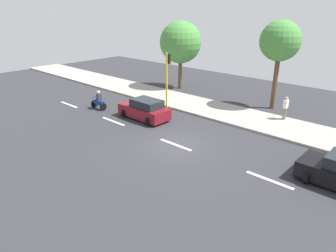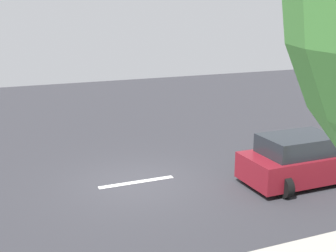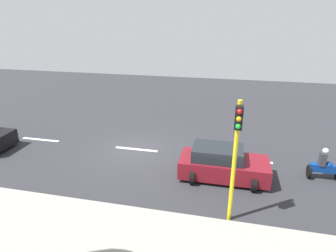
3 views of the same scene
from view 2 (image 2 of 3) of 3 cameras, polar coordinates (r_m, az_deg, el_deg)
name	(u,v)px [view 2 (image 2 of 3)]	position (r m, az deg, el deg)	size (l,w,h in m)	color
ground_plane	(137,184)	(13.75, -4.08, -7.47)	(40.00, 60.00, 0.10)	#2D2D33
lane_stripe_mid	(137,182)	(13.73, -4.08, -7.26)	(0.20, 2.40, 0.01)	white
lane_stripe_south	(295,158)	(16.51, 16.10, -3.98)	(0.20, 2.40, 0.01)	white
car_maroon	(303,160)	(14.10, 17.09, -4.25)	(2.14, 3.92, 1.52)	maroon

